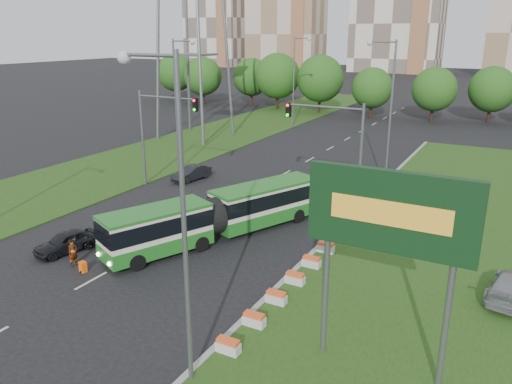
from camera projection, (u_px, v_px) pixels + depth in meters
The scene contains 18 objects.
ground at pixel (203, 250), 29.95m from camera, with size 360.00×360.00×0.00m, color black.
grass_median at pixel (451, 243), 30.74m from camera, with size 14.00×60.00×0.15m, color #204413.
median_kerb at pixel (343, 224), 33.89m from camera, with size 0.30×60.00×0.18m, color gray.
left_verge at pixel (196, 143), 59.04m from camera, with size 12.00×110.00×0.10m, color #204413.
lane_markings at pixel (294, 168), 48.07m from camera, with size 0.20×100.00×0.01m, color beige, non-canonical shape.
flower_planters at pixel (286, 287), 24.69m from camera, with size 1.10×11.50×0.60m, color silver, non-canonical shape.
billboard at pixel (390, 221), 17.50m from camera, with size 6.00×0.37×8.00m.
traffic_mast_median at pixel (339, 141), 34.54m from camera, with size 5.76×0.32×8.00m.
traffic_mast_left at pixel (157, 125), 40.57m from camera, with size 5.76×0.32×8.00m.
street_lamps at pixel (242, 122), 37.86m from camera, with size 36.00×60.00×12.00m, color slate, non-canonical shape.
tree_line at pixel (481, 92), 70.14m from camera, with size 120.00×8.00×9.00m, color #204C14, non-canonical shape.
midrise_west at pixel (216, 18), 193.19m from camera, with size 22.00×14.00×36.00m, color silver.
articulated_bus at pixel (217, 214), 31.57m from camera, with size 2.37×15.18×2.50m.
car_left_near at pixel (66, 242), 29.59m from camera, with size 1.51×3.75×1.28m, color black.
car_left_far at pixel (192, 173), 44.08m from camera, with size 1.35×3.87×1.28m, color black.
car_median at pixel (511, 287), 24.05m from camera, with size 1.78×4.38×1.27m, color #919599.
pedestrian at pixel (73, 253), 27.69m from camera, with size 0.58×0.38×1.60m, color gray.
shopping_trolley at pixel (83, 267), 27.16m from camera, with size 0.36×0.38×0.61m.
Camera 1 is at (15.89, -22.63, 12.46)m, focal length 35.00 mm.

